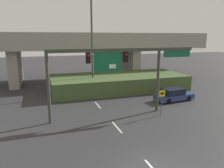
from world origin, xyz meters
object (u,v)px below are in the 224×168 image
(signal_gantry, at_px, (119,63))
(highway_light_pole_near, at_px, (92,34))
(parked_sedan_near_right, at_px, (174,95))
(speed_limit_sign, at_px, (162,99))

(signal_gantry, height_order, highway_light_pole_near, highway_light_pole_near)
(parked_sedan_near_right, bearing_deg, speed_limit_sign, -141.11)
(signal_gantry, xyz_separation_m, speed_limit_sign, (3.85, -1.32, -3.43))
(speed_limit_sign, distance_m, highway_light_pole_near, 13.16)
(highway_light_pole_near, distance_m, parked_sedan_near_right, 12.84)
(speed_limit_sign, xyz_separation_m, highway_light_pole_near, (-4.13, 10.89, 6.14))
(speed_limit_sign, bearing_deg, signal_gantry, 161.06)
(parked_sedan_near_right, bearing_deg, highway_light_pole_near, 133.98)
(signal_gantry, distance_m, highway_light_pole_near, 9.95)
(speed_limit_sign, distance_m, parked_sedan_near_right, 5.75)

